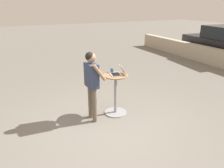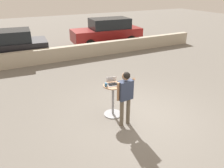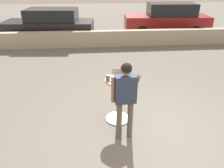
% 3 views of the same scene
% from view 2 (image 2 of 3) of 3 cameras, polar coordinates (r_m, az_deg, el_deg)
% --- Properties ---
extents(ground_plane, '(50.00, 50.00, 0.00)m').
position_cam_2_polar(ground_plane, '(6.71, 6.69, -8.71)').
color(ground_plane, slate).
extents(pavement_kerb, '(15.97, 0.35, 0.73)m').
position_cam_2_polar(pavement_kerb, '(11.95, -10.37, 8.10)').
color(pavement_kerb, '#B2A893').
rests_on(pavement_kerb, ground_plane).
extents(cafe_table, '(0.58, 0.58, 1.00)m').
position_cam_2_polar(cafe_table, '(6.56, 0.23, -4.06)').
color(cafe_table, gray).
rests_on(cafe_table, ground_plane).
extents(laptop, '(0.37, 0.40, 0.21)m').
position_cam_2_polar(laptop, '(6.38, 0.09, 0.33)').
color(laptop, silver).
rests_on(laptop, cafe_table).
extents(coffee_mug, '(0.12, 0.08, 0.11)m').
position_cam_2_polar(coffee_mug, '(6.24, -1.59, -0.17)').
color(coffee_mug, '#336084').
rests_on(coffee_mug, cafe_table).
extents(standing_person, '(0.54, 0.38, 1.62)m').
position_cam_2_polar(standing_person, '(5.87, 3.53, -2.23)').
color(standing_person, brown).
rests_on(standing_person, ground_plane).
extents(parked_car_near_street, '(4.52, 2.17, 1.57)m').
position_cam_2_polar(parked_car_near_street, '(12.65, -26.42, 8.96)').
color(parked_car_near_street, black).
rests_on(parked_car_near_street, ground_plane).
extents(parked_car_further_down, '(4.64, 2.12, 1.70)m').
position_cam_2_polar(parked_car_further_down, '(14.75, -1.22, 13.53)').
color(parked_car_further_down, maroon).
rests_on(parked_car_further_down, ground_plane).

